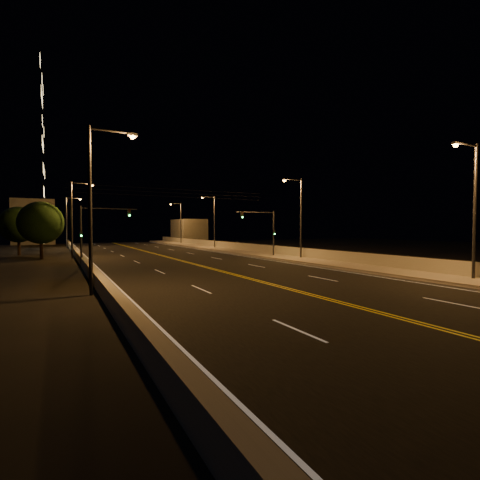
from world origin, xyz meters
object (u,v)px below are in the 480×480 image
streetlight_2 (213,218)px  traffic_signal_left (94,228)px  tree_1 (19,225)px  streetlight_5 (74,214)px  streetlight_3 (180,220)px  streetlight_6 (68,219)px  traffic_signal_right (266,228)px  tree_0 (41,223)px  streetlight_4 (96,197)px  streetlight_0 (473,203)px  streetlight_1 (299,213)px

streetlight_2 → traffic_signal_left: bearing=-136.5°
tree_1 → streetlight_5: bearing=-54.4°
streetlight_3 → streetlight_6: (-21.43, -4.71, 0.00)m
streetlight_6 → traffic_signal_right: (19.85, -32.35, -1.58)m
streetlight_6 → tree_0: bearing=-99.0°
streetlight_4 → streetlight_6: bearing=90.0°
streetlight_4 → tree_0: bearing=97.5°
streetlight_6 → traffic_signal_left: bearing=-87.9°
streetlight_2 → streetlight_4: same height
streetlight_0 → streetlight_4: same height
streetlight_3 → streetlight_6: size_ratio=1.00×
streetlight_4 → streetlight_5: same height
streetlight_2 → traffic_signal_left: size_ratio=1.60×
streetlight_5 → streetlight_6: (0.00, 22.64, 0.00)m
streetlight_1 → streetlight_2: same height
streetlight_1 → traffic_signal_right: 4.73m
tree_1 → traffic_signal_right: bearing=-35.1°
streetlight_0 → tree_0: 41.14m
traffic_signal_right → traffic_signal_left: 18.67m
streetlight_0 → streetlight_2: bearing=90.0°
streetlight_6 → tree_1: (-6.15, -14.06, -1.17)m
streetlight_3 → streetlight_4: same height
streetlight_4 → traffic_signal_left: (1.18, 14.80, -1.58)m
tree_0 → tree_1: (-2.75, 7.43, -0.16)m
streetlight_3 → traffic_signal_right: size_ratio=1.60×
streetlight_0 → tree_0: size_ratio=1.36×
traffic_signal_left → tree_1: tree_1 is taller
streetlight_4 → tree_0: (-3.40, 25.66, -1.02)m
tree_1 → streetlight_1: bearing=-39.2°
streetlight_1 → streetlight_2: bearing=90.0°
streetlight_2 → streetlight_1: bearing=-90.0°
streetlight_5 → traffic_signal_right: bearing=-26.1°
streetlight_5 → traffic_signal_left: streetlight_5 is taller
streetlight_0 → traffic_signal_right: streetlight_0 is taller
streetlight_1 → streetlight_4: 23.92m
streetlight_3 → streetlight_2: bearing=-90.0°
streetlight_3 → streetlight_1: bearing=-90.0°
streetlight_5 → tree_1: size_ratio=1.41×
streetlight_0 → streetlight_5: size_ratio=1.00×
streetlight_6 → traffic_signal_left: streetlight_6 is taller
tree_0 → streetlight_0: bearing=-52.9°
streetlight_6 → streetlight_1: bearing=-59.6°
streetlight_6 → tree_0: 21.78m
streetlight_3 → streetlight_4: bearing=-112.4°
streetlight_1 → tree_1: size_ratio=1.41×
traffic_signal_right → tree_0: (-23.25, 10.86, 0.56)m
traffic_signal_right → tree_0: size_ratio=0.85×
streetlight_0 → streetlight_5: bearing=124.1°
streetlight_1 → tree_0: 29.04m
streetlight_3 → streetlight_5: size_ratio=1.00×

